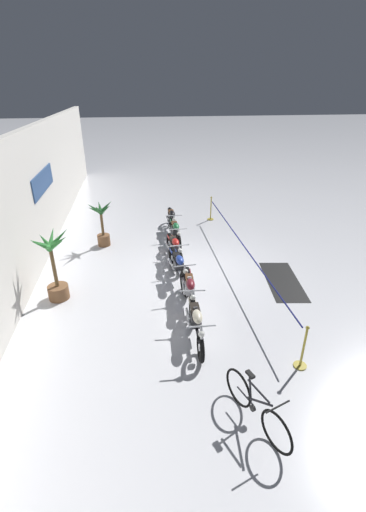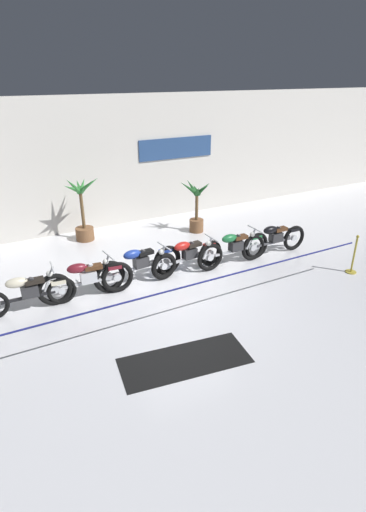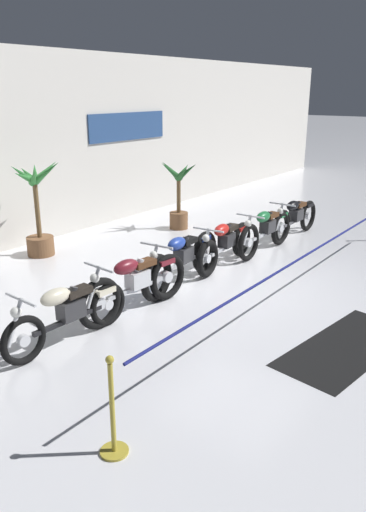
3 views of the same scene
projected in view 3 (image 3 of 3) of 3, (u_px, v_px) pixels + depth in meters
ground_plane at (237, 283)px, 9.02m from camera, size 120.00×120.00×0.00m
back_wall at (46, 147)px, 11.30m from camera, size 28.00×0.29×4.20m
motorcycle_cream_0 at (67, 313)px, 6.75m from camera, size 2.09×0.62×0.91m
motorcycle_maroon_1 at (135, 284)px, 7.68m from camera, size 2.22×0.62×0.97m
motorcycle_blue_2 at (182, 260)px, 8.78m from camera, size 2.42×0.63×0.98m
motorcycle_red_3 at (225, 244)px, 9.78m from camera, size 2.19×0.62×0.94m
motorcycle_green_4 at (266, 230)px, 10.66m from camera, size 2.32×0.62×0.96m
motorcycle_black_5 at (295, 218)px, 11.68m from camera, size 2.25×0.62×0.95m
potted_palm_left_of_row at (38, 212)px, 10.28m from camera, size 1.12×1.02×2.05m
potted_palm_right_of_row at (178, 196)px, 12.34m from camera, size 1.15×0.91×1.76m
stanchion_far_left at (271, 286)px, 6.95m from camera, size 8.93×0.28×1.05m
floor_banner at (347, 346)px, 6.80m from camera, size 2.49×1.29×0.01m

